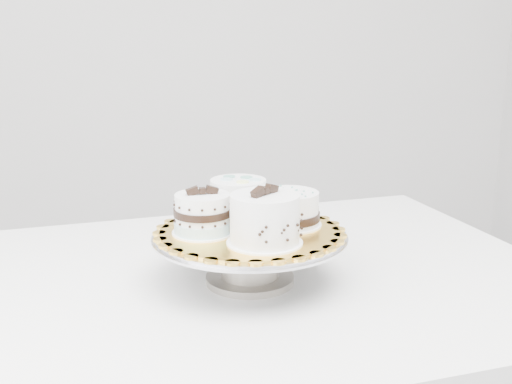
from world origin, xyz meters
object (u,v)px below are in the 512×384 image
object	(u,v)px
cake_ribbon	(289,210)
cake_board	(250,231)
cake_dots	(238,199)
cake_stand	(250,248)
table	(216,317)
cake_swirl	(265,220)
cake_banded	(203,215)

from	to	relation	value
cake_ribbon	cake_board	bearing A→B (deg)	-149.55
cake_dots	cake_ribbon	bearing A→B (deg)	-23.14
cake_stand	cake_dots	distance (m)	0.10
table	cake_stand	bearing A→B (deg)	-34.29
cake_swirl	cake_board	bearing A→B (deg)	58.47
cake_swirl	cake_banded	distance (m)	0.12
cake_board	cake_ribbon	xyz separation A→B (m)	(0.07, 0.01, 0.03)
cake_banded	table	bearing A→B (deg)	47.81
cake_board	cake_swirl	size ratio (longest dim) A/B	1.99
cake_stand	cake_dots	size ratio (longest dim) A/B	2.72
cake_stand	cake_dots	world-z (taller)	cake_dots
table	cake_ribbon	bearing A→B (deg)	-12.55
cake_swirl	cake_ribbon	size ratio (longest dim) A/B	1.12
table	cake_ribbon	distance (m)	0.24
cake_stand	cake_swirl	xyz separation A→B (m)	(0.00, -0.07, 0.07)
cake_board	cake_dots	size ratio (longest dim) A/B	2.49
table	cake_swirl	world-z (taller)	cake_swirl
table	cake_board	bearing A→B (deg)	-34.29
table	cake_swirl	size ratio (longest dim) A/B	8.17
cake_stand	cake_banded	distance (m)	0.10
cake_swirl	cake_banded	bearing A→B (deg)	101.90
table	cake_swirl	bearing A→B (deg)	-63.47
table	cake_swirl	distance (m)	0.24
cake_swirl	cake_ribbon	distance (m)	0.11
table	cake_ribbon	world-z (taller)	cake_ribbon
cake_banded	cake_ribbon	world-z (taller)	cake_banded
cake_stand	cake_swirl	bearing A→B (deg)	-87.12
cake_stand	cake_dots	bearing A→B (deg)	90.94
cake_banded	cake_ribbon	bearing A→B (deg)	2.87
cake_banded	cake_board	bearing A→B (deg)	-2.80
cake_stand	cake_ribbon	distance (m)	0.10
cake_board	cake_ribbon	bearing A→B (deg)	6.90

